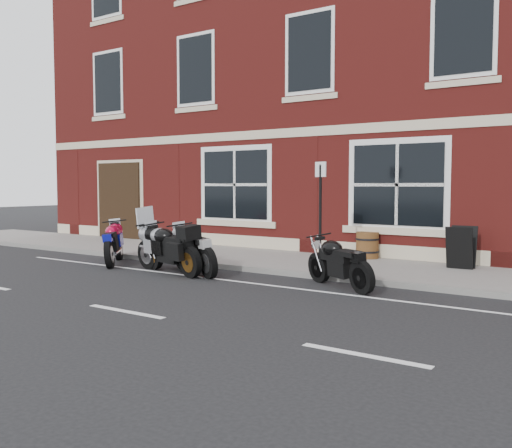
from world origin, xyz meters
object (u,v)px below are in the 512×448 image
(moto_sport_silver, at_px, (195,248))
(a_board_sign, at_px, (461,247))
(moto_touring_silver, at_px, (167,246))
(moto_sport_black, at_px, (171,247))
(barrel_planter, at_px, (367,245))
(moto_naked_black, at_px, (339,261))
(parking_sign, at_px, (320,207))
(moto_sport_red, at_px, (115,242))

(moto_sport_silver, relative_size, a_board_sign, 2.14)
(moto_touring_silver, distance_m, moto_sport_black, 0.19)
(moto_sport_silver, bearing_deg, a_board_sign, -29.86)
(barrel_planter, bearing_deg, moto_touring_silver, -127.75)
(moto_touring_silver, bearing_deg, a_board_sign, -47.32)
(moto_naked_black, relative_size, parking_sign, 0.78)
(moto_sport_black, distance_m, barrel_planter, 5.00)
(parking_sign, bearing_deg, a_board_sign, 49.64)
(moto_sport_black, xyz_separation_m, moto_sport_silver, (0.45, 0.28, -0.01))
(moto_sport_silver, bearing_deg, moto_naked_black, -59.67)
(moto_sport_black, height_order, parking_sign, parking_sign)
(moto_sport_black, xyz_separation_m, parking_sign, (2.70, 1.96, 0.91))
(barrel_planter, distance_m, parking_sign, 2.35)
(moto_naked_black, height_order, barrel_planter, moto_naked_black)
(a_board_sign, bearing_deg, moto_sport_silver, -148.60)
(moto_sport_red, height_order, barrel_planter, moto_sport_red)
(moto_touring_silver, distance_m, parking_sign, 3.55)
(a_board_sign, bearing_deg, parking_sign, -151.16)
(a_board_sign, xyz_separation_m, barrel_planter, (-2.44, 0.48, -0.14))
(moto_naked_black, xyz_separation_m, a_board_sign, (1.46, 3.05, 0.07))
(moto_touring_silver, height_order, moto_naked_black, moto_touring_silver)
(a_board_sign, bearing_deg, moto_sport_black, -148.74)
(moto_touring_silver, relative_size, moto_sport_silver, 1.09)
(moto_sport_red, height_order, moto_sport_black, moto_sport_black)
(barrel_planter, height_order, parking_sign, parking_sign)
(moto_sport_silver, distance_m, parking_sign, 2.95)
(moto_sport_red, bearing_deg, moto_naked_black, -38.45)
(moto_sport_red, xyz_separation_m, parking_sign, (4.89, 1.63, 0.93))
(moto_sport_red, xyz_separation_m, moto_naked_black, (6.09, 0.20, -0.03))
(moto_sport_silver, height_order, barrel_planter, moto_sport_silver)
(moto_naked_black, bearing_deg, a_board_sign, 2.48)
(moto_sport_black, bearing_deg, barrel_planter, -20.53)
(parking_sign, bearing_deg, moto_naked_black, -31.86)
(moto_sport_silver, bearing_deg, moto_sport_black, 148.37)
(moto_touring_silver, height_order, moto_sport_black, moto_touring_silver)
(barrel_planter, bearing_deg, moto_sport_red, -143.88)
(moto_touring_silver, relative_size, a_board_sign, 2.34)
(moto_naked_black, relative_size, barrel_planter, 2.79)
(a_board_sign, bearing_deg, moto_naked_black, -118.11)
(moto_touring_silver, height_order, barrel_planter, moto_touring_silver)
(parking_sign, bearing_deg, moto_sport_red, -143.32)
(moto_sport_black, bearing_deg, parking_sign, -38.86)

